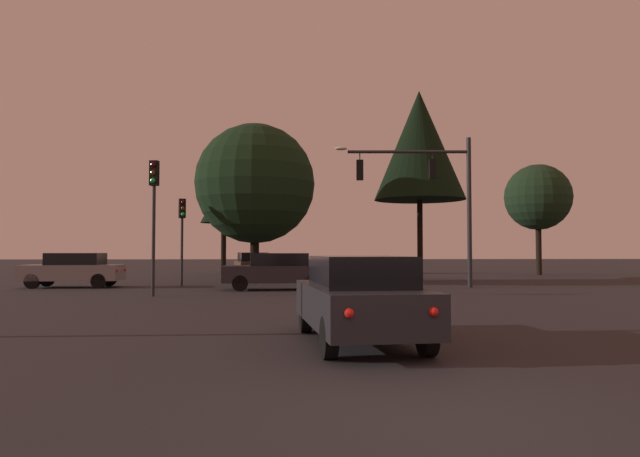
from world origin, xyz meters
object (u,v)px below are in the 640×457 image
at_px(car_nearside_lane, 359,298).
at_px(tree_center_horizon, 255,184).
at_px(tree_left_far, 538,197).
at_px(traffic_light_corner_left, 182,224).
at_px(car_crossing_left, 276,271).
at_px(car_crossing_right, 73,269).
at_px(tree_right_cluster, 224,202).
at_px(car_far_lane, 252,265).
at_px(traffic_signal_mast_arm, 430,185).
at_px(tree_behind_sign, 419,145).
at_px(traffic_light_corner_right, 154,201).

height_order(car_nearside_lane, tree_center_horizon, tree_center_horizon).
bearing_deg(tree_left_far, car_nearside_lane, -119.36).
relative_size(traffic_light_corner_left, car_crossing_left, 0.90).
relative_size(car_crossing_right, tree_right_cluster, 0.64).
bearing_deg(car_crossing_right, tree_left_far, 24.39).
bearing_deg(tree_right_cluster, car_crossing_left, -76.66).
bearing_deg(traffic_light_corner_left, tree_right_cluster, 88.25).
relative_size(car_nearside_lane, car_far_lane, 0.94).
bearing_deg(traffic_signal_mast_arm, tree_behind_sign, 80.84).
height_order(car_crossing_left, tree_right_cluster, tree_right_cluster).
distance_m(traffic_signal_mast_arm, car_crossing_left, 7.81).
relative_size(car_nearside_lane, car_crossing_left, 1.01).
bearing_deg(car_nearside_lane, tree_center_horizon, 98.59).
bearing_deg(tree_center_horizon, car_crossing_left, -76.52).
height_order(traffic_light_corner_left, tree_center_horizon, tree_center_horizon).
distance_m(traffic_light_corner_left, tree_right_cluster, 14.04).
relative_size(tree_behind_sign, tree_center_horizon, 1.33).
bearing_deg(tree_right_cluster, tree_behind_sign, -37.72).
height_order(car_far_lane, tree_right_cluster, tree_right_cluster).
height_order(car_nearside_lane, car_far_lane, same).
bearing_deg(tree_left_far, car_far_lane, -170.27).
bearing_deg(car_crossing_left, car_crossing_right, 167.13).
xyz_separation_m(car_crossing_left, tree_center_horizon, (-1.17, 4.89, 4.18)).
xyz_separation_m(car_crossing_left, tree_left_far, (17.46, 14.05, 4.45)).
relative_size(traffic_light_corner_left, tree_left_far, 0.54).
bearing_deg(traffic_signal_mast_arm, car_far_lane, 130.97).
distance_m(car_nearside_lane, car_crossing_right, 19.28).
xyz_separation_m(car_far_lane, tree_left_far, (19.09, 3.27, 4.45)).
distance_m(car_crossing_right, car_far_lane, 11.41).
height_order(traffic_light_corner_left, car_crossing_right, traffic_light_corner_left).
bearing_deg(car_crossing_right, tree_behind_sign, 18.60).
bearing_deg(tree_right_cluster, traffic_light_corner_left, -91.75).
distance_m(traffic_light_corner_right, tree_left_far, 27.83).
bearing_deg(tree_right_cluster, traffic_signal_mast_arm, -55.70).
relative_size(tree_behind_sign, tree_right_cluster, 1.59).
bearing_deg(tree_center_horizon, traffic_light_corner_left, -150.50).
distance_m(car_crossing_left, tree_right_cluster, 17.90).
xyz_separation_m(car_nearside_lane, car_crossing_right, (-10.68, 16.06, 0.00)).
bearing_deg(car_far_lane, tree_right_cluster, 111.20).
bearing_deg(tree_center_horizon, tree_right_cluster, 103.29).
height_order(car_nearside_lane, tree_behind_sign, tree_behind_sign).
height_order(traffic_signal_mast_arm, tree_left_far, tree_left_far).
relative_size(traffic_light_corner_right, tree_left_far, 0.65).
distance_m(traffic_signal_mast_arm, tree_right_cluster, 19.16).
bearing_deg(tree_behind_sign, tree_left_far, 33.36).
bearing_deg(car_nearside_lane, tree_left_far, 60.64).
relative_size(traffic_light_corner_left, tree_right_cluster, 0.60).
relative_size(traffic_light_corner_left, car_crossing_right, 0.94).
relative_size(car_far_lane, tree_right_cluster, 0.72).
bearing_deg(traffic_signal_mast_arm, traffic_light_corner_left, 170.06).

